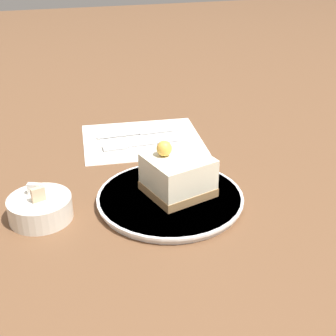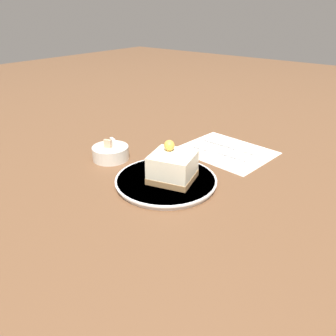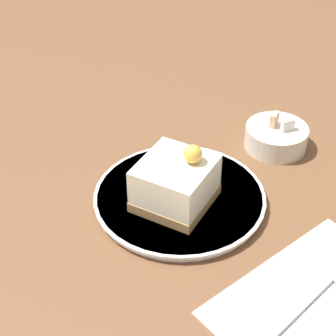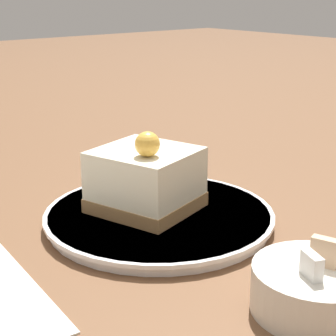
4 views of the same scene
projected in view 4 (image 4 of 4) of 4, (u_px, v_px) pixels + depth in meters
The scene contains 4 objects.
ground_plane at pixel (141, 222), 0.58m from camera, with size 4.00×4.00×0.00m, color brown.
plate at pixel (159, 216), 0.58m from camera, with size 0.23×0.23×0.01m.
cake_slice at pixel (148, 180), 0.57m from camera, with size 0.11×0.12×0.09m.
sugar_bowl at pixel (312, 291), 0.41m from camera, with size 0.10×0.10×0.06m.
Camera 4 is at (0.32, 0.43, 0.23)m, focal length 60.00 mm.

